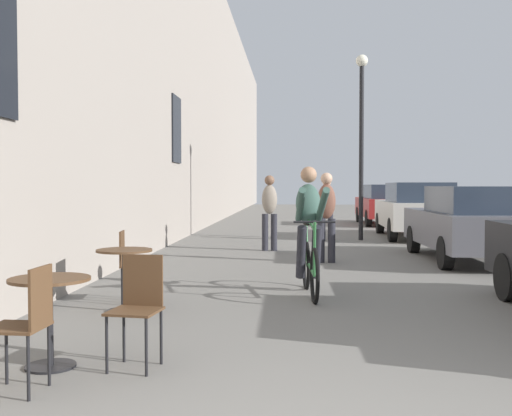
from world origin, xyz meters
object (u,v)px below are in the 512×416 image
(pedestrian_mid, at_px, (270,208))
(street_lamp, at_px, (361,123))
(cafe_chair_near_toward_street, at_px, (27,320))
(pedestrian_far, at_px, (327,206))
(parked_car_fourth, at_px, (385,204))
(cafe_table_mid, at_px, (124,267))
(cafe_chair_mid_toward_street, at_px, (131,261))
(pedestrian_near, at_px, (326,212))
(cafe_chair_near_toward_wall, at_px, (138,302))
(parked_car_second, at_px, (470,222))
(parked_car_third, at_px, (416,209))
(cyclist_on_bicycle, at_px, (309,233))
(cafe_table_near, at_px, (50,303))

(pedestrian_mid, distance_m, street_lamp, 4.23)
(cafe_chair_near_toward_street, bearing_deg, pedestrian_far, 77.04)
(pedestrian_far, height_order, parked_car_fourth, pedestrian_far)
(cafe_table_mid, bearing_deg, street_lamp, 68.39)
(street_lamp, bearing_deg, cafe_table_mid, -111.61)
(cafe_table_mid, xyz_separation_m, parked_car_fourth, (5.37, 16.00, 0.25))
(cafe_chair_mid_toward_street, distance_m, pedestrian_near, 4.88)
(cafe_chair_near_toward_wall, height_order, parked_car_fourth, parked_car_fourth)
(parked_car_second, bearing_deg, pedestrian_mid, 156.98)
(parked_car_second, bearing_deg, pedestrian_near, -172.11)
(street_lamp, xyz_separation_m, parked_car_third, (1.60, 0.81, -2.31))
(cyclist_on_bicycle, distance_m, parked_car_second, 4.86)
(cafe_chair_near_toward_wall, relative_size, street_lamp, 0.18)
(pedestrian_mid, height_order, street_lamp, street_lamp)
(cafe_table_mid, bearing_deg, parked_car_fourth, 71.45)
(cafe_table_mid, height_order, pedestrian_near, pedestrian_near)
(pedestrian_near, bearing_deg, cyclist_on_bicycle, -97.07)
(cafe_chair_mid_toward_street, relative_size, cyclist_on_bicycle, 0.51)
(parked_car_fourth, bearing_deg, parked_car_third, -90.20)
(parked_car_second, bearing_deg, cafe_chair_near_toward_street, -124.03)
(cafe_chair_near_toward_street, xyz_separation_m, cafe_chair_mid_toward_street, (-0.15, 3.31, 0.00))
(cafe_chair_mid_toward_street, distance_m, parked_car_second, 7.00)
(cafe_table_near, bearing_deg, parked_car_fourth, 73.54)
(cafe_chair_near_toward_wall, xyz_separation_m, pedestrian_near, (1.87, 6.71, 0.44))
(cafe_chair_near_toward_wall, xyz_separation_m, cyclist_on_bicycle, (1.46, 3.40, 0.29))
(cyclist_on_bicycle, bearing_deg, parked_car_fourth, 77.66)
(pedestrian_near, xyz_separation_m, pedestrian_mid, (-1.15, 2.04, -0.01))
(cafe_table_near, bearing_deg, cafe_chair_near_toward_street, -82.71)
(cyclist_on_bicycle, relative_size, parked_car_fourth, 0.42)
(pedestrian_near, bearing_deg, cafe_chair_mid_toward_street, -122.96)
(pedestrian_far, bearing_deg, parked_car_second, -59.19)
(cafe_chair_near_toward_wall, bearing_deg, cafe_chair_near_toward_street, -132.69)
(cafe_chair_near_toward_street, distance_m, street_lamp, 13.01)
(parked_car_second, height_order, parked_car_third, parked_car_third)
(cyclist_on_bicycle, bearing_deg, cafe_table_near, -121.78)
(pedestrian_mid, relative_size, parked_car_second, 0.41)
(cafe_chair_near_toward_street, bearing_deg, cyclist_on_bicycle, 62.96)
(cafe_table_mid, distance_m, street_lamp, 10.49)
(cafe_chair_mid_toward_street, xyz_separation_m, cyclist_on_bicycle, (2.23, 0.77, 0.29))
(pedestrian_near, distance_m, parked_car_second, 2.79)
(parked_car_second, bearing_deg, cafe_table_near, -126.57)
(cafe_chair_near_toward_street, bearing_deg, parked_car_second, 55.97)
(cyclist_on_bicycle, distance_m, pedestrian_near, 3.34)
(cafe_table_mid, distance_m, parked_car_second, 7.31)
(parked_car_third, bearing_deg, parked_car_second, -90.34)
(pedestrian_near, distance_m, street_lamp, 5.42)
(parked_car_second, distance_m, parked_car_fourth, 11.00)
(cyclist_on_bicycle, relative_size, parked_car_third, 0.40)
(cafe_table_near, distance_m, cafe_chair_mid_toward_street, 2.71)
(cafe_table_mid, relative_size, parked_car_second, 0.18)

